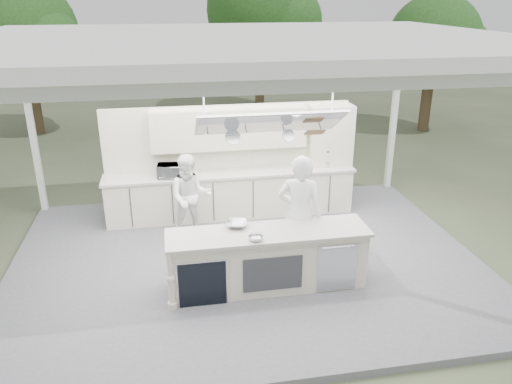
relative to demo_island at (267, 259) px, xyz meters
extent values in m
plane|color=#50583C|center=(-0.18, 0.91, -0.60)|extent=(90.00, 90.00, 0.00)
cube|color=#5F5E63|center=(-0.18, 0.91, -0.54)|extent=(8.00, 6.00, 0.12)
cube|color=white|center=(3.72, 3.81, 1.25)|extent=(0.12, 0.12, 3.70)
cube|color=white|center=(-4.08, 3.81, 1.25)|extent=(0.12, 0.12, 3.70)
cube|color=white|center=(-0.18, 0.91, 3.18)|extent=(8.20, 6.20, 0.16)
cube|color=white|center=(-0.18, -1.99, 3.02)|extent=(8.00, 0.12, 0.16)
cube|color=white|center=(-0.18, 3.81, 3.02)|extent=(8.00, 0.12, 0.16)
cube|color=white|center=(3.72, 0.91, 3.02)|extent=(0.12, 6.00, 0.16)
cube|color=white|center=(0.02, 0.01, 2.15)|extent=(2.00, 0.71, 0.43)
cube|color=white|center=(0.02, 0.01, 2.15)|extent=(2.06, 0.76, 0.46)
cylinder|color=white|center=(-0.88, 0.01, 2.63)|extent=(0.02, 0.02, 0.95)
cylinder|color=white|center=(0.92, 0.01, 2.63)|extent=(0.02, 0.02, 0.95)
cylinder|color=silver|center=(-0.48, 0.16, 1.93)|extent=(0.22, 0.14, 0.21)
cylinder|color=silver|center=(0.32, 0.11, 1.93)|extent=(0.18, 0.12, 0.18)
cube|color=brown|center=(0.72, 0.13, 1.95)|extent=(0.28, 0.18, 0.12)
cube|color=beige|center=(0.02, 0.01, -0.03)|extent=(3.00, 0.70, 0.90)
cube|color=beige|center=(0.02, 0.01, 0.45)|extent=(3.10, 0.78, 0.05)
cylinder|color=beige|center=(-1.48, -0.34, -0.02)|extent=(0.11, 0.11, 0.92)
cube|color=black|center=(-1.03, -0.34, -0.12)|extent=(0.70, 0.04, 0.72)
cube|color=silver|center=(-1.03, -0.35, -0.12)|extent=(0.74, 0.03, 0.72)
cube|color=#323337|center=(0.02, -0.35, -0.06)|extent=(0.90, 0.02, 0.55)
cube|color=silver|center=(1.02, -0.35, -0.06)|extent=(0.62, 0.02, 0.78)
cube|color=beige|center=(-0.18, 2.81, -0.03)|extent=(5.00, 0.65, 0.90)
cube|color=beige|center=(-0.18, 2.81, 0.45)|extent=(5.08, 0.72, 0.05)
cube|color=beige|center=(-0.18, 3.11, 0.65)|extent=(5.00, 0.10, 2.25)
cube|color=beige|center=(-0.18, 2.98, 1.32)|extent=(3.10, 0.38, 0.80)
cube|color=beige|center=(1.92, 2.93, 1.07)|extent=(0.90, 0.45, 1.30)
cube|color=brown|center=(1.92, 2.93, 1.07)|extent=(0.84, 0.40, 0.03)
cylinder|color=silver|center=(1.82, 2.79, 0.53)|extent=(0.20, 0.20, 0.12)
cylinder|color=black|center=(1.82, 2.79, 0.69)|extent=(0.17, 0.17, 0.20)
cylinder|color=black|center=(2.17, 2.79, 0.52)|extent=(0.16, 0.16, 0.10)
cone|color=black|center=(2.17, 2.79, 0.69)|extent=(0.14, 0.14, 0.24)
cylinder|color=#4B3D25|center=(-5.68, 10.91, 0.45)|extent=(0.36, 0.36, 2.10)
sphere|color=#336B27|center=(-5.68, 10.91, 2.69)|extent=(3.40, 3.40, 3.40)
sphere|color=#336B27|center=(-5.00, 10.40, 2.35)|extent=(2.38, 2.38, 2.38)
cylinder|color=#4B3D25|center=(2.32, 12.91, 0.63)|extent=(0.36, 0.36, 2.45)
sphere|color=#336B27|center=(2.32, 12.91, 3.25)|extent=(4.00, 4.00, 4.00)
sphere|color=#336B27|center=(3.12, 12.31, 2.85)|extent=(2.80, 2.80, 2.80)
cylinder|color=#4B3D25|center=(7.32, 8.91, 0.37)|extent=(0.36, 0.36, 1.92)
sphere|color=#336B27|center=(7.32, 8.91, 2.38)|extent=(3.00, 3.00, 3.00)
sphere|color=#336B27|center=(7.92, 8.46, 2.08)|extent=(2.10, 2.10, 2.10)
imported|color=white|center=(0.62, 0.43, 0.52)|extent=(0.85, 0.70, 1.99)
imported|color=white|center=(-1.05, 1.93, 0.34)|extent=(0.80, 0.63, 1.63)
imported|color=silver|center=(-1.39, 2.70, 0.61)|extent=(0.51, 0.37, 0.27)
imported|color=#B7BABE|center=(-0.43, 0.26, 0.52)|extent=(0.42, 0.42, 0.08)
imported|color=silver|center=(-0.22, -0.24, 0.51)|extent=(0.24, 0.24, 0.07)
camera|label=1|loc=(-1.37, -6.64, 3.83)|focal=35.00mm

